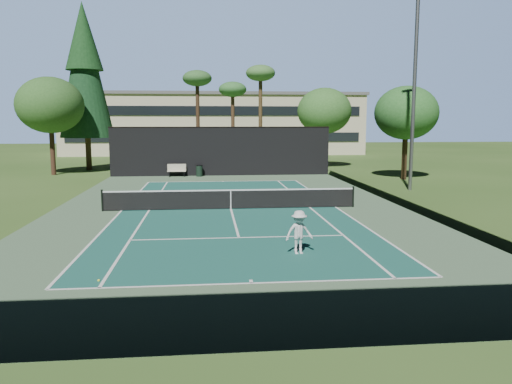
% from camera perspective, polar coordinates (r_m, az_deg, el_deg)
% --- Properties ---
extents(ground, '(160.00, 160.00, 0.00)m').
position_cam_1_polar(ground, '(25.54, -2.90, -1.98)').
color(ground, '#365821').
rests_on(ground, ground).
extents(apron_slab, '(18.00, 32.00, 0.01)m').
position_cam_1_polar(apron_slab, '(25.54, -2.90, -1.97)').
color(apron_slab, '#50714F').
rests_on(apron_slab, ground).
extents(court_surface, '(10.97, 23.77, 0.01)m').
position_cam_1_polar(court_surface, '(25.54, -2.90, -1.95)').
color(court_surface, '#1C5A4E').
rests_on(court_surface, ground).
extents(court_lines, '(11.07, 23.87, 0.01)m').
position_cam_1_polar(court_lines, '(25.54, -2.90, -1.93)').
color(court_lines, white).
rests_on(court_lines, ground).
extents(tennis_net, '(12.90, 0.10, 1.10)m').
position_cam_1_polar(tennis_net, '(25.45, -2.91, -0.74)').
color(tennis_net, black).
rests_on(tennis_net, ground).
extents(fence, '(18.04, 32.05, 4.03)m').
position_cam_1_polar(fence, '(25.33, -2.94, 2.52)').
color(fence, black).
rests_on(fence, ground).
extents(player, '(1.04, 0.71, 1.49)m').
position_cam_1_polar(player, '(16.93, 4.95, -4.61)').
color(player, silver).
rests_on(player, ground).
extents(tennis_ball_a, '(0.08, 0.08, 0.08)m').
position_cam_1_polar(tennis_ball_a, '(14.85, -17.53, -9.61)').
color(tennis_ball_a, '#E9F136').
rests_on(tennis_ball_a, ground).
extents(tennis_ball_b, '(0.06, 0.06, 0.06)m').
position_cam_1_polar(tennis_ball_b, '(26.22, -7.12, -1.70)').
color(tennis_ball_b, '#CFD530').
rests_on(tennis_ball_b, ground).
extents(tennis_ball_c, '(0.07, 0.07, 0.07)m').
position_cam_1_polar(tennis_ball_c, '(27.00, -3.36, -1.35)').
color(tennis_ball_c, '#C6E133').
rests_on(tennis_ball_c, ground).
extents(tennis_ball_d, '(0.08, 0.08, 0.08)m').
position_cam_1_polar(tennis_ball_d, '(31.55, -15.34, -0.26)').
color(tennis_ball_d, '#CDD831').
rests_on(tennis_ball_d, ground).
extents(park_bench, '(1.50, 0.45, 1.02)m').
position_cam_1_polar(park_bench, '(41.00, -9.05, 2.51)').
color(park_bench, beige).
rests_on(park_bench, ground).
extents(trash_bin, '(0.56, 0.56, 0.95)m').
position_cam_1_polar(trash_bin, '(40.82, -6.50, 2.44)').
color(trash_bin, black).
rests_on(trash_bin, ground).
extents(pine_tree, '(4.80, 4.80, 15.00)m').
position_cam_1_polar(pine_tree, '(48.61, -19.02, 13.67)').
color(pine_tree, '#48331E').
rests_on(pine_tree, ground).
extents(palm_a, '(2.80, 2.80, 9.32)m').
position_cam_1_polar(palm_a, '(49.27, -6.73, 12.37)').
color(palm_a, '#402B1B').
rests_on(palm_a, ground).
extents(palm_b, '(2.80, 2.80, 8.42)m').
position_cam_1_polar(palm_b, '(51.27, -2.69, 11.32)').
color(palm_b, '#49311F').
rests_on(palm_b, ground).
extents(palm_c, '(2.80, 2.80, 9.77)m').
position_cam_1_polar(palm_c, '(48.58, 0.52, 12.98)').
color(palm_c, '#4F3B22').
rests_on(palm_c, ground).
extents(decid_tree_a, '(5.12, 5.12, 7.62)m').
position_cam_1_polar(decid_tree_a, '(48.44, 7.81, 9.15)').
color(decid_tree_a, '#412F1C').
rests_on(decid_tree_a, ground).
extents(decid_tree_b, '(4.80, 4.80, 7.14)m').
position_cam_1_polar(decid_tree_b, '(40.11, 16.80, 8.63)').
color(decid_tree_b, '#4A3320').
rests_on(decid_tree_b, ground).
extents(decid_tree_c, '(5.44, 5.44, 8.09)m').
position_cam_1_polar(decid_tree_c, '(45.00, -22.49, 9.14)').
color(decid_tree_c, '#462B1E').
rests_on(decid_tree_c, ground).
extents(campus_building, '(40.50, 12.50, 8.30)m').
position_cam_1_polar(campus_building, '(71.11, -4.73, 7.85)').
color(campus_building, beige).
rests_on(campus_building, ground).
extents(light_pole, '(0.90, 0.25, 12.22)m').
position_cam_1_polar(light_pole, '(33.86, 17.63, 11.10)').
color(light_pole, gray).
rests_on(light_pole, ground).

